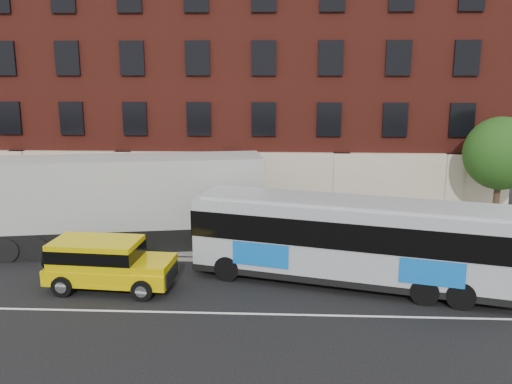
{
  "coord_description": "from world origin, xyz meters",
  "views": [
    {
      "loc": [
        2.78,
        -17.9,
        8.68
      ],
      "look_at": [
        1.65,
        5.5,
        3.38
      ],
      "focal_mm": 38.79,
      "sensor_mm": 36.0,
      "label": 1
    }
  ],
  "objects_px": {
    "sign_pole": "(38,227)",
    "shipping_container": "(121,204)",
    "city_bus": "(351,238)",
    "street_tree": "(502,156)",
    "yellow_suv": "(105,261)"
  },
  "relations": [
    {
      "from": "shipping_container",
      "to": "sign_pole",
      "type": "bearing_deg",
      "value": -157.72
    },
    {
      "from": "sign_pole",
      "to": "street_tree",
      "type": "bearing_deg",
      "value": 8.61
    },
    {
      "from": "street_tree",
      "to": "city_bus",
      "type": "bearing_deg",
      "value": -143.34
    },
    {
      "from": "yellow_suv",
      "to": "shipping_container",
      "type": "bearing_deg",
      "value": 98.1
    },
    {
      "from": "sign_pole",
      "to": "street_tree",
      "type": "distance_m",
      "value": 22.49
    },
    {
      "from": "street_tree",
      "to": "city_bus",
      "type": "height_order",
      "value": "street_tree"
    },
    {
      "from": "sign_pole",
      "to": "city_bus",
      "type": "bearing_deg",
      "value": -10.41
    },
    {
      "from": "sign_pole",
      "to": "shipping_container",
      "type": "bearing_deg",
      "value": 22.28
    },
    {
      "from": "sign_pole",
      "to": "city_bus",
      "type": "distance_m",
      "value": 14.32
    },
    {
      "from": "city_bus",
      "to": "yellow_suv",
      "type": "bearing_deg",
      "value": -174.53
    },
    {
      "from": "yellow_suv",
      "to": "sign_pole",
      "type": "bearing_deg",
      "value": 140.34
    },
    {
      "from": "city_bus",
      "to": "yellow_suv",
      "type": "height_order",
      "value": "city_bus"
    },
    {
      "from": "sign_pole",
      "to": "city_bus",
      "type": "relative_size",
      "value": 0.19
    },
    {
      "from": "shipping_container",
      "to": "yellow_suv",
      "type": "bearing_deg",
      "value": -81.9
    },
    {
      "from": "street_tree",
      "to": "yellow_suv",
      "type": "xyz_separation_m",
      "value": [
        -17.78,
        -6.87,
        -3.26
      ]
    }
  ]
}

